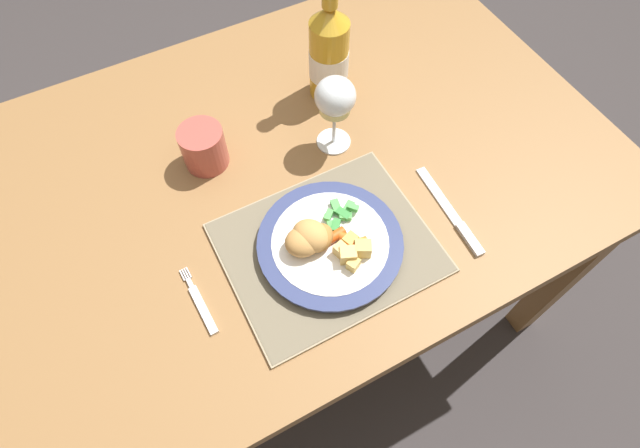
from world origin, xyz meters
TOP-DOWN VIEW (x-y plane):
  - ground_plane at (0.00, 0.00)m, footprint 6.00×6.00m
  - dining_table at (0.00, 0.00)m, footprint 1.31×0.87m
  - placemat at (-0.01, -0.20)m, footprint 0.36×0.29m
  - dinner_plate at (-0.01, -0.20)m, footprint 0.26×0.26m
  - breaded_croquettes at (-0.04, -0.19)m, footprint 0.10×0.08m
  - green_beans_pile at (0.03, -0.17)m, footprint 0.07×0.06m
  - glazed_carrots at (0.02, -0.23)m, footprint 0.08×0.07m
  - fork at (-0.25, -0.20)m, footprint 0.02×0.13m
  - table_knife at (0.23, -0.26)m, footprint 0.03×0.21m
  - wine_glass at (0.12, 0.01)m, footprint 0.08×0.08m
  - bottle at (0.18, 0.14)m, footprint 0.08×0.08m
  - roast_potatoes at (0.02, -0.24)m, footprint 0.06×0.07m
  - drinking_cup at (-0.13, 0.08)m, footprint 0.09×0.09m

SIDE VIEW (x-z plane):
  - ground_plane at x=0.00m, z-range 0.00..0.00m
  - dining_table at x=0.00m, z-range 0.28..1.02m
  - fork at x=-0.25m, z-range 0.74..0.75m
  - table_knife at x=0.23m, z-range 0.74..0.75m
  - placemat at x=-0.01m, z-range 0.74..0.75m
  - dinner_plate at x=-0.01m, z-range 0.75..0.77m
  - green_beans_pile at x=0.03m, z-range 0.76..0.78m
  - glazed_carrots at x=0.02m, z-range 0.76..0.79m
  - roast_potatoes at x=0.02m, z-range 0.76..0.79m
  - drinking_cup at x=-0.13m, z-range 0.74..0.83m
  - breaded_croquettes at x=-0.04m, z-range 0.76..0.81m
  - bottle at x=0.18m, z-range 0.70..0.99m
  - wine_glass at x=0.12m, z-range 0.78..0.94m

